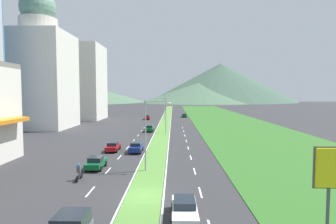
% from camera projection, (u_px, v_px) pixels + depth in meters
% --- Properties ---
extents(ground_plane, '(600.00, 600.00, 0.00)m').
position_uv_depth(ground_plane, '(144.00, 196.00, 24.69)').
color(ground_plane, '#2D2D30').
extents(grass_median, '(3.20, 240.00, 0.06)m').
position_uv_depth(grass_median, '(165.00, 124.00, 84.55)').
color(grass_median, '#518438').
rests_on(grass_median, ground_plane).
extents(grass_verge_right, '(24.00, 240.00, 0.06)m').
position_uv_depth(grass_verge_right, '(233.00, 124.00, 84.15)').
color(grass_verge_right, '#2D6023').
rests_on(grass_verge_right, ground_plane).
extents(lane_dash_left_3, '(0.16, 2.80, 0.01)m').
position_uv_depth(lane_dash_left_3, '(90.00, 192.00, 25.81)').
color(lane_dash_left_3, silver).
rests_on(lane_dash_left_3, ground_plane).
extents(lane_dash_left_4, '(0.16, 2.80, 0.01)m').
position_uv_depth(lane_dash_left_4, '(108.00, 171.00, 32.81)').
color(lane_dash_left_4, silver).
rests_on(lane_dash_left_4, ground_plane).
extents(lane_dash_left_5, '(0.16, 2.80, 0.01)m').
position_uv_depth(lane_dash_left_5, '(119.00, 157.00, 39.80)').
color(lane_dash_left_5, silver).
rests_on(lane_dash_left_5, ground_plane).
extents(lane_dash_left_6, '(0.16, 2.80, 0.01)m').
position_uv_depth(lane_dash_left_6, '(128.00, 148.00, 46.80)').
color(lane_dash_left_6, silver).
rests_on(lane_dash_left_6, ground_plane).
extents(lane_dash_left_7, '(0.16, 2.80, 0.01)m').
position_uv_depth(lane_dash_left_7, '(133.00, 141.00, 53.79)').
color(lane_dash_left_7, silver).
rests_on(lane_dash_left_7, ground_plane).
extents(lane_dash_left_8, '(0.16, 2.80, 0.01)m').
position_uv_depth(lane_dash_left_8, '(138.00, 135.00, 60.79)').
color(lane_dash_left_8, silver).
rests_on(lane_dash_left_8, ground_plane).
extents(lane_dash_left_9, '(0.16, 2.80, 0.01)m').
position_uv_depth(lane_dash_left_9, '(142.00, 131.00, 67.78)').
color(lane_dash_left_9, silver).
rests_on(lane_dash_left_9, ground_plane).
extents(lane_dash_left_10, '(0.16, 2.80, 0.01)m').
position_uv_depth(lane_dash_left_10, '(145.00, 128.00, 74.78)').
color(lane_dash_left_10, silver).
rests_on(lane_dash_left_10, ground_plane).
extents(lane_dash_right_3, '(0.16, 2.80, 0.01)m').
position_uv_depth(lane_dash_right_3, '(200.00, 192.00, 25.62)').
color(lane_dash_right_3, silver).
rests_on(lane_dash_right_3, ground_plane).
extents(lane_dash_right_4, '(0.16, 2.80, 0.01)m').
position_uv_depth(lane_dash_right_4, '(195.00, 171.00, 32.61)').
color(lane_dash_right_4, silver).
rests_on(lane_dash_right_4, ground_plane).
extents(lane_dash_right_5, '(0.16, 2.80, 0.01)m').
position_uv_depth(lane_dash_right_5, '(191.00, 158.00, 39.61)').
color(lane_dash_right_5, silver).
rests_on(lane_dash_right_5, ground_plane).
extents(lane_dash_right_6, '(0.16, 2.80, 0.01)m').
position_uv_depth(lane_dash_right_6, '(188.00, 148.00, 46.60)').
color(lane_dash_right_6, silver).
rests_on(lane_dash_right_6, ground_plane).
extents(lane_dash_right_7, '(0.16, 2.80, 0.01)m').
position_uv_depth(lane_dash_right_7, '(186.00, 141.00, 53.60)').
color(lane_dash_right_7, silver).
rests_on(lane_dash_right_7, ground_plane).
extents(lane_dash_right_8, '(0.16, 2.80, 0.01)m').
position_uv_depth(lane_dash_right_8, '(185.00, 135.00, 60.59)').
color(lane_dash_right_8, silver).
rests_on(lane_dash_right_8, ground_plane).
extents(lane_dash_right_9, '(0.16, 2.80, 0.01)m').
position_uv_depth(lane_dash_right_9, '(184.00, 131.00, 67.59)').
color(lane_dash_right_9, silver).
rests_on(lane_dash_right_9, ground_plane).
extents(lane_dash_right_10, '(0.16, 2.80, 0.01)m').
position_uv_depth(lane_dash_right_10, '(183.00, 128.00, 74.58)').
color(lane_dash_right_10, silver).
rests_on(lane_dash_right_10, ground_plane).
extents(edge_line_median_left, '(0.16, 240.00, 0.01)m').
position_uv_depth(edge_line_median_left, '(159.00, 124.00, 84.58)').
color(edge_line_median_left, silver).
rests_on(edge_line_median_left, ground_plane).
extents(edge_line_median_right, '(0.16, 240.00, 0.01)m').
position_uv_depth(edge_line_median_right, '(170.00, 124.00, 84.51)').
color(edge_line_median_right, silver).
rests_on(edge_line_median_right, ground_plane).
extents(domed_building, '(15.61, 15.61, 35.84)m').
position_uv_depth(domed_building, '(40.00, 71.00, 73.25)').
color(domed_building, silver).
rests_on(domed_building, ground_plane).
extents(midrise_colored, '(15.59, 15.59, 26.11)m').
position_uv_depth(midrise_colored, '(80.00, 82.00, 98.50)').
color(midrise_colored, silver).
rests_on(midrise_colored, ground_plane).
extents(hill_far_left, '(166.36, 166.36, 22.92)m').
position_uv_depth(hill_far_left, '(68.00, 92.00, 298.28)').
color(hill_far_left, '#47664C').
rests_on(hill_far_left, ground_plane).
extents(hill_far_center, '(122.79, 122.79, 21.26)m').
position_uv_depth(hill_far_center, '(200.00, 92.00, 285.97)').
color(hill_far_center, '#47664C').
rests_on(hill_far_center, ground_plane).
extents(hill_far_right, '(164.38, 164.38, 43.53)m').
position_uv_depth(hill_far_right, '(221.00, 83.00, 315.96)').
color(hill_far_right, '#3D5647').
rests_on(hill_far_right, ground_plane).
extents(street_lamp_near, '(3.12, 0.44, 8.33)m').
position_uv_depth(street_lamp_near, '(149.00, 130.00, 32.42)').
color(street_lamp_near, '#99999E').
rests_on(street_lamp_near, ground_plane).
extents(street_lamp_mid, '(3.16, 0.49, 8.27)m').
position_uv_depth(street_lamp_mid, '(164.00, 112.00, 62.94)').
color(street_lamp_mid, '#99999E').
rests_on(street_lamp_mid, ground_plane).
extents(street_lamp_far, '(2.85, 0.28, 8.81)m').
position_uv_depth(street_lamp_far, '(165.00, 106.00, 93.36)').
color(street_lamp_far, '#99999E').
rests_on(street_lamp_far, ground_plane).
extents(car_0, '(1.93, 4.01, 1.49)m').
position_uv_depth(car_0, '(96.00, 163.00, 33.66)').
color(car_0, '#0C5128').
rests_on(car_0, ground_plane).
extents(car_1, '(1.85, 4.30, 1.44)m').
position_uv_depth(car_1, '(113.00, 146.00, 44.10)').
color(car_1, maroon).
rests_on(car_1, ground_plane).
extents(car_2, '(2.04, 4.48, 1.56)m').
position_uv_depth(car_2, '(149.00, 128.00, 66.79)').
color(car_2, '#0C5128').
rests_on(car_2, ground_plane).
extents(car_3, '(1.90, 4.52, 1.56)m').
position_uv_depth(car_3, '(136.00, 147.00, 43.29)').
color(car_3, navy).
rests_on(car_3, ground_plane).
extents(car_4, '(1.87, 4.05, 1.59)m').
position_uv_depth(car_4, '(147.00, 117.00, 98.05)').
color(car_4, maroon).
rests_on(car_4, ground_plane).
extents(car_5, '(1.95, 4.60, 1.49)m').
position_uv_depth(car_5, '(184.00, 209.00, 20.03)').
color(car_5, silver).
rests_on(car_5, ground_plane).
extents(car_6, '(1.92, 4.23, 1.38)m').
position_uv_depth(car_6, '(184.00, 115.00, 107.74)').
color(car_6, '#0C5128').
rests_on(car_6, ground_plane).
extents(motorcycle_rider, '(0.36, 2.00, 1.80)m').
position_uv_depth(motorcycle_rider, '(79.00, 173.00, 29.15)').
color(motorcycle_rider, black).
rests_on(motorcycle_rider, ground_plane).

